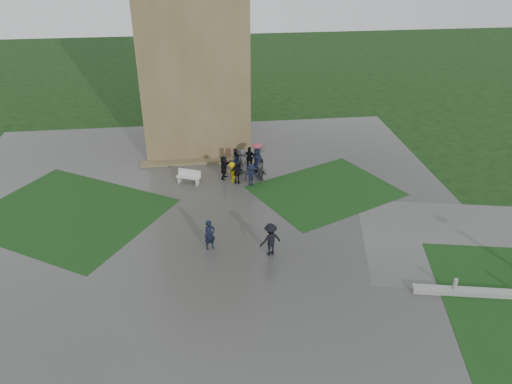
{
  "coord_description": "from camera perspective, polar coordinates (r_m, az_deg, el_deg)",
  "views": [
    {
      "loc": [
        0.11,
        -24.48,
        16.44
      ],
      "look_at": [
        3.46,
        3.26,
        1.2
      ],
      "focal_mm": 35.0,
      "sensor_mm": 36.0,
      "label": 1
    }
  ],
  "objects": [
    {
      "name": "plaza",
      "position": [
        31.16,
        -6.06,
        -3.39
      ],
      "size": [
        34.0,
        34.0,
        0.02
      ],
      "primitive_type": "cube",
      "color": "#383836",
      "rests_on": "ground"
    },
    {
      "name": "pedestrian_near",
      "position": [
        27.6,
        1.67,
        -5.43
      ],
      "size": [
        1.4,
        1.03,
        1.94
      ],
      "primitive_type": "imported",
      "rotation": [
        0.0,
        0.0,
        3.49
      ],
      "color": "black",
      "rests_on": "plaza"
    },
    {
      "name": "ground",
      "position": [
        29.48,
        -5.95,
        -5.45
      ],
      "size": [
        120.0,
        120.0,
        0.0
      ],
      "primitive_type": "plane",
      "color": "black"
    },
    {
      "name": "lawn_inset_left",
      "position": [
        33.98,
        -20.63,
        -2.3
      ],
      "size": [
        14.1,
        13.46,
        0.01
      ],
      "primitive_type": "cube",
      "rotation": [
        0.0,
        0.0,
        -0.56
      ],
      "color": "black",
      "rests_on": "plaza"
    },
    {
      "name": "pedestrian_mid",
      "position": [
        28.17,
        -5.31,
        -4.91
      ],
      "size": [
        0.79,
        0.67,
        1.83
      ],
      "primitive_type": "imported",
      "rotation": [
        0.0,
        0.0,
        0.42
      ],
      "color": "black",
      "rests_on": "plaza"
    },
    {
      "name": "visitor_cluster",
      "position": [
        35.78,
        -1.22,
        3.33
      ],
      "size": [
        3.72,
        3.54,
        2.55
      ],
      "color": "black",
      "rests_on": "plaza"
    },
    {
      "name": "tower_plinth",
      "position": [
        38.68,
        -6.42,
        3.49
      ],
      "size": [
        9.0,
        0.8,
        0.22
      ],
      "primitive_type": "cube",
      "color": "brown",
      "rests_on": "plaza"
    },
    {
      "name": "tower",
      "position": [
        40.17,
        -7.27,
        17.73
      ],
      "size": [
        8.0,
        8.0,
        18.0
      ],
      "primitive_type": "cube",
      "color": "brown",
      "rests_on": "ground"
    },
    {
      "name": "bench",
      "position": [
        35.58,
        -7.7,
        1.77
      ],
      "size": [
        1.77,
        1.16,
        0.99
      ],
      "rotation": [
        0.0,
        0.0,
        -0.41
      ],
      "color": "beige",
      "rests_on": "plaza"
    },
    {
      "name": "lawn_inset_right",
      "position": [
        34.76,
        7.93,
        0.14
      ],
      "size": [
        11.12,
        10.15,
        0.01
      ],
      "primitive_type": "cube",
      "rotation": [
        0.0,
        0.0,
        0.44
      ],
      "color": "black",
      "rests_on": "plaza"
    }
  ]
}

